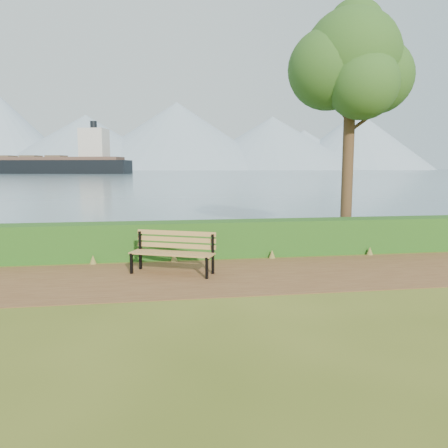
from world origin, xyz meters
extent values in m
plane|color=#465518|center=(0.00, 0.00, 0.00)|extent=(140.00, 140.00, 0.00)
cube|color=brown|center=(0.00, 0.30, 0.01)|extent=(40.00, 3.40, 0.01)
cube|color=#1E4E16|center=(0.00, 2.60, 0.50)|extent=(32.00, 0.85, 1.00)
cube|color=#425A6B|center=(0.00, 260.00, 0.01)|extent=(700.00, 510.00, 0.00)
cone|color=#8298AE|center=(-60.00, 395.00, 24.00)|extent=(160.00, 160.00, 48.00)
cone|color=#8298AE|center=(20.00, 405.00, 31.00)|extent=(190.00, 190.00, 62.00)
cone|color=#8298AE|center=(110.00, 400.00, 25.00)|extent=(170.00, 170.00, 50.00)
cone|color=#8298AE|center=(200.00, 410.00, 29.00)|extent=(150.00, 150.00, 58.00)
cone|color=#8298AE|center=(-10.00, 430.00, 17.50)|extent=(120.00, 120.00, 35.00)
cone|color=#8298AE|center=(150.00, 425.00, 20.00)|extent=(130.00, 130.00, 40.00)
cube|color=black|center=(-2.15, 0.83, 0.25)|extent=(0.08, 0.08, 0.50)
cube|color=black|center=(-1.96, 1.27, 0.48)|extent=(0.08, 0.08, 0.95)
cube|color=black|center=(-2.06, 1.05, 0.47)|extent=(0.28, 0.55, 0.06)
cube|color=black|center=(-0.45, 0.08, 0.25)|extent=(0.08, 0.08, 0.50)
cube|color=black|center=(-0.26, 0.52, 0.48)|extent=(0.08, 0.08, 0.95)
cube|color=black|center=(-0.35, 0.30, 0.47)|extent=(0.28, 0.55, 0.06)
cube|color=olive|center=(-1.29, 0.48, 0.50)|extent=(1.86, 0.90, 0.04)
cube|color=olive|center=(-1.23, 0.61, 0.50)|extent=(1.86, 0.90, 0.04)
cube|color=olive|center=(-1.18, 0.74, 0.50)|extent=(1.86, 0.90, 0.04)
cube|color=olive|center=(-1.12, 0.87, 0.50)|extent=(1.86, 0.90, 0.04)
cube|color=olive|center=(-1.09, 0.93, 0.63)|extent=(1.84, 0.85, 0.11)
cube|color=olive|center=(-1.09, 0.93, 0.79)|extent=(1.84, 0.85, 0.11)
cube|color=olive|center=(-1.09, 0.93, 0.94)|extent=(1.84, 0.85, 0.11)
cylinder|color=#3A2117|center=(4.52, 3.77, 3.20)|extent=(0.36, 0.36, 6.39)
sphere|color=#25511B|center=(4.52, 3.77, 5.86)|extent=(3.02, 3.02, 3.02)
sphere|color=#25511B|center=(5.37, 3.78, 5.33)|extent=(2.31, 2.31, 2.31)
sphere|color=#25511B|center=(3.79, 3.82, 5.50)|extent=(2.49, 2.49, 2.49)
sphere|color=#25511B|center=(4.59, 3.10, 4.97)|extent=(2.13, 2.13, 2.13)
sphere|color=#25511B|center=(4.35, 4.39, 6.30)|extent=(1.95, 1.95, 1.95)
sphere|color=#25511B|center=(4.64, 3.83, 6.75)|extent=(1.78, 1.78, 1.78)
cylinder|color=#3A2117|center=(4.92, 3.77, 3.91)|extent=(0.93, 0.11, 0.70)
cylinder|color=#3A2117|center=(4.17, 3.86, 4.35)|extent=(0.72, 0.34, 0.64)
cube|color=black|center=(-45.84, 168.31, 1.53)|extent=(71.84, 28.24, 7.13)
cube|color=brown|center=(-45.84, 168.31, 5.71)|extent=(66.04, 25.77, 1.22)
cube|color=beige|center=(-23.72, 162.75, 11.20)|extent=(10.93, 10.38, 11.20)
cylinder|color=black|center=(-23.72, 162.75, 17.82)|extent=(2.44, 2.44, 3.56)
cube|color=brown|center=(-58.08, 171.39, 6.52)|extent=(7.56, 8.01, 0.81)
cube|color=brown|center=(-48.21, 168.91, 6.52)|extent=(7.56, 8.01, 0.81)
cube|color=brown|center=(-38.34, 166.42, 6.52)|extent=(7.56, 8.01, 0.81)
camera|label=1|loc=(-1.58, -9.47, 2.51)|focal=35.00mm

